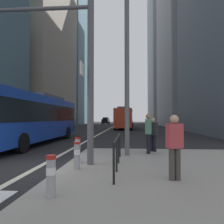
{
  "coord_description": "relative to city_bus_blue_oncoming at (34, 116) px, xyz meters",
  "views": [
    {
      "loc": [
        3.16,
        -7.47,
        1.71
      ],
      "look_at": [
        -0.38,
        39.43,
        3.01
      ],
      "focal_mm": 35.7,
      "sensor_mm": 36.0,
      "label": 1
    }
  ],
  "objects": [
    {
      "name": "office_tower_left_far",
      "position": [
        -12.79,
        54.45,
        23.57
      ],
      "size": [
        11.59,
        22.58,
        50.81
      ],
      "primitive_type": "cube",
      "color": "slate",
      "rests_on": "ground"
    },
    {
      "name": "bollard_right",
      "position": [
        4.78,
        -7.73,
        -1.21
      ],
      "size": [
        0.2,
        0.2,
        0.85
      ],
      "color": "#99999E",
      "rests_on": "median_island"
    },
    {
      "name": "car_receding_near",
      "position": [
        5.54,
        46.07,
        -0.85
      ],
      "size": [
        2.12,
        4.5,
        1.94
      ],
      "color": "maroon",
      "rests_on": "ground"
    },
    {
      "name": "car_oncoming_mid",
      "position": [
        -0.28,
        49.55,
        -0.85
      ],
      "size": [
        2.21,
        4.55,
        1.94
      ],
      "color": "black",
      "rests_on": "ground"
    },
    {
      "name": "bollard_left",
      "position": [
        4.82,
        -10.14,
        -1.22
      ],
      "size": [
        0.2,
        0.2,
        0.83
      ],
      "color": "#99999E",
      "rests_on": "median_island"
    },
    {
      "name": "pedestrian_waiting",
      "position": [
        7.52,
        -8.72,
        -0.78
      ],
      "size": [
        0.43,
        0.33,
        1.65
      ],
      "color": "#423D38",
      "rests_on": "median_island"
    },
    {
      "name": "pedestrian_far",
      "position": [
        7.51,
        -3.88,
        -0.82
      ],
      "size": [
        0.45,
        0.42,
        1.57
      ],
      "color": "black",
      "rests_on": "median_island"
    },
    {
      "name": "pedestrian_railing",
      "position": [
        6.01,
        -7.34,
        -0.98
      ],
      "size": [
        0.06,
        3.76,
        0.98
      ],
      "color": "black",
      "rests_on": "median_island"
    },
    {
      "name": "pedestrian_walking",
      "position": [
        7.23,
        -4.52,
        -0.71
      ],
      "size": [
        0.31,
        0.42,
        1.76
      ],
      "color": "black",
      "rests_on": "median_island"
    },
    {
      "name": "city_bus_red_receding",
      "position": [
        5.67,
        21.2,
        -0.0
      ],
      "size": [
        2.91,
        11.18,
        3.4
      ],
      "color": "red",
      "rests_on": "ground"
    },
    {
      "name": "office_tower_right_mid",
      "position": [
        20.21,
        33.8,
        18.08
      ],
      "size": [
        13.08,
        20.23,
        39.84
      ],
      "primitive_type": "cube",
      "color": "#9E9EA3",
      "rests_on": "ground"
    },
    {
      "name": "traffic_signal_gantry",
      "position": [
        2.73,
        -7.0,
        2.31
      ],
      "size": [
        6.9,
        0.65,
        6.0
      ],
      "color": "#515156",
      "rests_on": "median_island"
    },
    {
      "name": "lane_centre_line",
      "position": [
        3.21,
        22.99,
        -1.83
      ],
      "size": [
        0.2,
        80.0,
        0.01
      ],
      "primitive_type": "cube",
      "color": "beige",
      "rests_on": "ground"
    },
    {
      "name": "street_lamp_post",
      "position": [
        6.29,
        -5.05,
        3.45
      ],
      "size": [
        5.5,
        0.32,
        8.0
      ],
      "color": "#56565B",
      "rests_on": "median_island"
    },
    {
      "name": "median_island",
      "position": [
        8.71,
        -8.01,
        -1.76
      ],
      "size": [
        9.0,
        10.0,
        0.15
      ],
      "primitive_type": "cube",
      "color": "gray",
      "rests_on": "ground"
    },
    {
      "name": "city_bus_blue_oncoming",
      "position": [
        0.0,
        0.0,
        0.0
      ],
      "size": [
        2.76,
        12.21,
        3.4
      ],
      "color": "#14389E",
      "rests_on": "ground"
    },
    {
      "name": "bollard_back",
      "position": [
        4.57,
        -6.73,
        -1.18
      ],
      "size": [
        0.2,
        0.2,
        0.91
      ],
      "color": "#99999E",
      "rests_on": "median_island"
    },
    {
      "name": "office_tower_left_mid",
      "position": [
        -12.79,
        27.14,
        22.92
      ],
      "size": [
        13.43,
        20.99,
        49.52
      ],
      "primitive_type": "cube",
      "color": "gray",
      "rests_on": "ground"
    },
    {
      "name": "office_tower_right_far",
      "position": [
        20.21,
        57.53,
        23.33
      ],
      "size": [
        13.9,
        19.46,
        50.34
      ],
      "primitive_type": "cube",
      "color": "#9E9EA3",
      "rests_on": "ground"
    },
    {
      "name": "ground_plane",
      "position": [
        3.21,
        12.99,
        -1.84
      ],
      "size": [
        160.0,
        160.0,
        0.0
      ],
      "primitive_type": "plane",
      "color": "black"
    }
  ]
}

